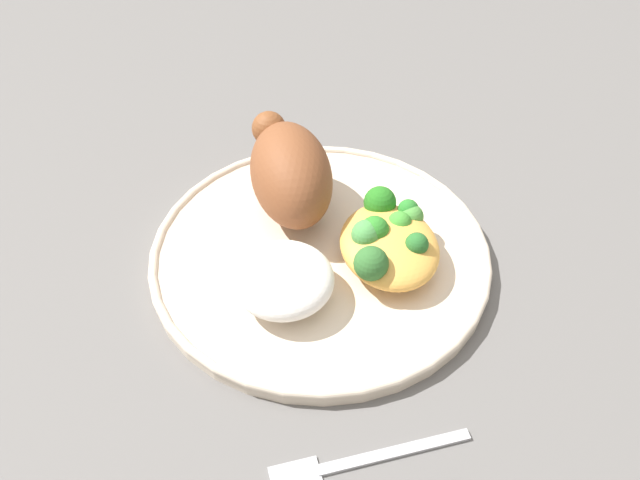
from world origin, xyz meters
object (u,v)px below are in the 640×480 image
Objects in this scene: plate at (320,254)px; mac_cheese_with_broccoli at (388,241)px; fork at (359,460)px; rice_pile at (283,279)px; roasted_chicken at (290,172)px.

mac_cheese_with_broccoli is (-0.02, -0.05, 0.03)m from plate.
rice_pile is at bearing 9.78° from fork.
roasted_chicken is 1.52× the size of rice_pile.
mac_cheese_with_broccoli is at bearing -140.19° from roasted_chicken.
rice_pile is 0.10m from mac_cheese_with_broccoli.
rice_pile is 0.15m from fork.
mac_cheese_with_broccoli is at bearing -75.97° from rice_pile.
rice_pile reaches higher than plate.
rice_pile is at bearing 104.03° from mac_cheese_with_broccoli.
mac_cheese_with_broccoli reaches higher than fork.
mac_cheese_with_broccoli is at bearing -21.65° from fork.
plate is 2.77× the size of mac_cheese_with_broccoli.
fork is at bearing 158.35° from mac_cheese_with_broccoli.
plate is 0.06m from rice_pile.
roasted_chicken is at bearing 13.26° from plate.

